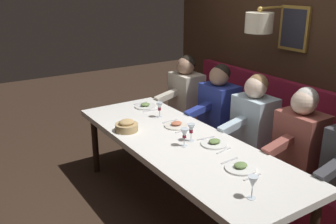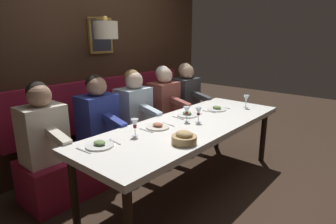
{
  "view_description": "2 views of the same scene",
  "coord_description": "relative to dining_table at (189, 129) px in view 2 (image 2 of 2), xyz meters",
  "views": [
    {
      "loc": [
        -1.78,
        -2.52,
        2.1
      ],
      "look_at": [
        0.05,
        0.29,
        0.92
      ],
      "focal_mm": 40.12,
      "sensor_mm": 36.0,
      "label": 1
    },
    {
      "loc": [
        -1.67,
        2.3,
        1.65
      ],
      "look_at": [
        0.05,
        0.29,
        0.92
      ],
      "focal_mm": 30.1,
      "sensor_mm": 36.0,
      "label": 2
    }
  ],
  "objects": [
    {
      "name": "place_setting_1",
      "position": [
        0.2,
        1.0,
        0.08
      ],
      "size": [
        0.24,
        0.32,
        0.05
      ],
      "color": "silver",
      "rests_on": "dining_table"
    },
    {
      "name": "place_setting_0",
      "position": [
        0.2,
        -0.23,
        0.08
      ],
      "size": [
        0.24,
        0.33,
        0.05
      ],
      "color": "white",
      "rests_on": "dining_table"
    },
    {
      "name": "wine_glass_1",
      "position": [
        -0.04,
        -0.11,
        0.18
      ],
      "size": [
        0.07,
        0.07,
        0.16
      ],
      "color": "silver",
      "rests_on": "dining_table"
    },
    {
      "name": "bread_bowl",
      "position": [
        -0.3,
        0.48,
        0.11
      ],
      "size": [
        0.22,
        0.22,
        0.12
      ],
      "color": "tan",
      "rests_on": "dining_table"
    },
    {
      "name": "dining_table",
      "position": [
        0.0,
        0.0,
        0.0
      ],
      "size": [
        0.9,
        2.58,
        0.74
      ],
      "color": "silver",
      "rests_on": "ground_plane"
    },
    {
      "name": "diner_nearest",
      "position": [
        0.88,
        -1.1,
        0.14
      ],
      "size": [
        0.6,
        0.4,
        0.79
      ],
      "color": "#3D3D42",
      "rests_on": "banquette_bench"
    },
    {
      "name": "back_wall_panel",
      "position": [
        1.46,
        0.0,
        0.69
      ],
      "size": [
        0.59,
        3.98,
        2.9
      ],
      "color": "#382316",
      "rests_on": "ground_plane"
    },
    {
      "name": "diner_middle",
      "position": [
        0.88,
        -0.03,
        0.14
      ],
      "size": [
        0.6,
        0.4,
        0.79
      ],
      "color": "silver",
      "rests_on": "banquette_bench"
    },
    {
      "name": "banquette_bench",
      "position": [
        0.89,
        0.0,
        -0.45
      ],
      "size": [
        0.52,
        2.78,
        0.45
      ],
      "primitive_type": "cube",
      "color": "maroon",
      "rests_on": "ground_plane"
    },
    {
      "name": "wine_glass_3",
      "position": [
        -0.15,
        -1.03,
        0.18
      ],
      "size": [
        0.07,
        0.07,
        0.16
      ],
      "color": "silver",
      "rests_on": "dining_table"
    },
    {
      "name": "wine_glass_0",
      "position": [
        0.16,
        0.63,
        0.18
      ],
      "size": [
        0.07,
        0.07,
        0.16
      ],
      "color": "silver",
      "rests_on": "dining_table"
    },
    {
      "name": "wine_glass_2",
      "position": [
        0.07,
        -0.05,
        0.18
      ],
      "size": [
        0.07,
        0.07,
        0.16
      ],
      "color": "silver",
      "rests_on": "dining_table"
    },
    {
      "name": "diner_far",
      "position": [
        0.88,
        0.52,
        0.14
      ],
      "size": [
        0.6,
        0.4,
        0.79
      ],
      "color": "#283893",
      "rests_on": "banquette_bench"
    },
    {
      "name": "place_setting_2",
      "position": [
        0.17,
        0.31,
        0.08
      ],
      "size": [
        0.24,
        0.31,
        0.05
      ],
      "color": "silver",
      "rests_on": "dining_table"
    },
    {
      "name": "diner_near",
      "position": [
        0.88,
        -0.6,
        0.14
      ],
      "size": [
        0.6,
        0.4,
        0.79
      ],
      "color": "#934C42",
      "rests_on": "banquette_bench"
    },
    {
      "name": "diner_farthest",
      "position": [
        0.88,
        1.15,
        0.14
      ],
      "size": [
        0.6,
        0.4,
        0.79
      ],
      "color": "beige",
      "rests_on": "banquette_bench"
    },
    {
      "name": "place_setting_3",
      "position": [
        0.08,
        -0.69,
        0.08
      ],
      "size": [
        0.24,
        0.31,
        0.05
      ],
      "color": "white",
      "rests_on": "dining_table"
    },
    {
      "name": "ground_plane",
      "position": [
        0.0,
        0.0,
        -0.68
      ],
      "size": [
        12.0,
        12.0,
        0.0
      ],
      "primitive_type": "plane",
      "color": "#332319"
    }
  ]
}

